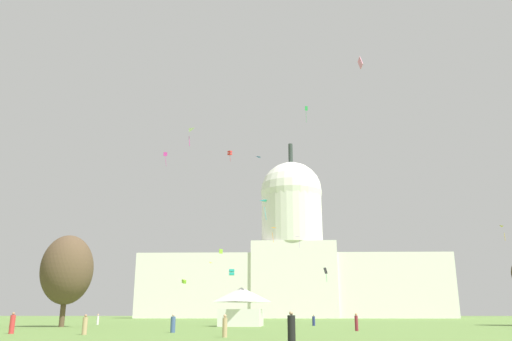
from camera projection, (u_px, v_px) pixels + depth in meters
The scene contains 26 objects.
capitol_building at pixel (293, 263), 198.61m from camera, with size 119.14×24.97×70.45m.
event_tent at pixel (241, 306), 69.09m from camera, with size 6.26×7.12×5.16m.
tree_west_far at pixel (67, 270), 67.03m from camera, with size 9.24×9.12×11.85m.
person_red_front_left at pixel (12, 324), 42.95m from camera, with size 0.46×0.46×1.77m.
person_tan_edge_west at pixel (225, 327), 36.45m from camera, with size 0.40×0.40×1.60m.
person_white_deep_crowd at pixel (98, 320), 77.53m from camera, with size 0.36×0.36×1.62m.
person_maroon_mid_center at pixel (356, 322), 49.79m from camera, with size 0.39×0.39×1.72m.
person_tan_back_center at pixel (85, 325), 40.93m from camera, with size 0.55×0.55×1.59m.
person_navy_lawn_far_left at pixel (314, 321), 71.24m from camera, with size 0.47×0.47×1.50m.
person_black_near_tree_west at pixel (291, 328), 29.57m from camera, with size 0.65×0.65×1.80m.
person_denim_back_left at pixel (173, 324), 45.48m from camera, with size 0.61×0.61×1.64m.
kite_lime_low at pixel (221, 251), 93.14m from camera, with size 0.62×0.89×0.86m.
kite_red_high at pixel (230, 153), 157.65m from camera, with size 1.48×1.50×3.44m.
kite_white_mid at pixel (189, 131), 74.45m from camera, with size 1.30×1.66×2.64m.
kite_orange_mid at pixel (272, 230), 123.96m from camera, with size 1.48×1.42×3.35m.
kite_cyan_mid at pixel (266, 205), 86.93m from camera, with size 1.47×1.38×2.92m.
kite_green_high at pixel (306, 110), 133.86m from camera, with size 0.73×0.54×4.52m.
kite_black_low at pixel (326, 272), 98.97m from camera, with size 0.83×0.53×2.83m.
kite_violet_mid at pixel (299, 238), 149.23m from camera, with size 1.75×1.70×3.12m.
kite_pink_mid at pixel (360, 63), 63.39m from camera, with size 0.44×1.25×1.40m.
kite_turquoise_low at pixel (232, 272), 103.55m from camera, with size 1.18×1.21×1.20m.
kite_gold_low at pixel (504, 228), 88.02m from camera, with size 1.42×1.82×2.35m.
kite_magenta_high at pixel (165, 155), 130.43m from camera, with size 0.96×0.70×3.79m.
kite_blue_high at pixel (261, 158), 113.98m from camera, with size 1.32×1.55×0.17m.
kite_yellow_low at pixel (212, 264), 114.89m from camera, with size 0.79×1.53×0.32m.
kite_lime_low_b at pixel (184, 281), 128.08m from camera, with size 1.25×1.25×1.13m.
Camera 1 is at (-2.63, -21.27, 1.63)m, focal length 35.39 mm.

